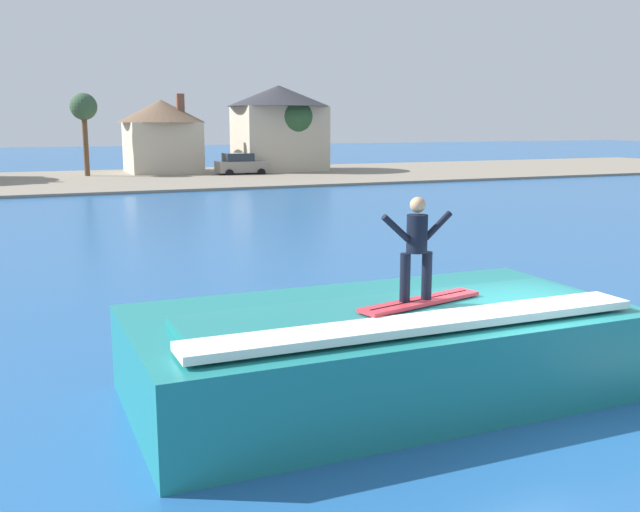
{
  "coord_description": "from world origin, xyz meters",
  "views": [
    {
      "loc": [
        -7.22,
        -8.73,
        4.31
      ],
      "look_at": [
        -1.95,
        3.6,
        1.83
      ],
      "focal_mm": 40.63,
      "sensor_mm": 36.0,
      "label": 1
    }
  ],
  "objects_px": {
    "wave_crest": "(381,349)",
    "tree_tall_bare": "(84,110)",
    "surfboard": "(421,302)",
    "house_small_cottage": "(162,133)",
    "car_far_shore": "(241,164)",
    "surfer": "(417,243)",
    "house_gabled_white": "(279,123)",
    "tree_short_bushy": "(293,117)"
  },
  "relations": [
    {
      "from": "house_gabled_white",
      "to": "house_small_cottage",
      "type": "relative_size",
      "value": 1.22
    },
    {
      "from": "house_small_cottage",
      "to": "tree_short_bushy",
      "type": "relative_size",
      "value": 1.11
    },
    {
      "from": "car_far_shore",
      "to": "tree_tall_bare",
      "type": "height_order",
      "value": "tree_tall_bare"
    },
    {
      "from": "house_gabled_white",
      "to": "tree_tall_bare",
      "type": "relative_size",
      "value": 1.36
    },
    {
      "from": "surfer",
      "to": "house_small_cottage",
      "type": "height_order",
      "value": "house_small_cottage"
    },
    {
      "from": "surfboard",
      "to": "car_far_shore",
      "type": "distance_m",
      "value": 48.8
    },
    {
      "from": "house_small_cottage",
      "to": "car_far_shore",
      "type": "bearing_deg",
      "value": -40.69
    },
    {
      "from": "car_far_shore",
      "to": "house_small_cottage",
      "type": "xyz_separation_m",
      "value": [
        -5.38,
        4.63,
        2.46
      ]
    },
    {
      "from": "wave_crest",
      "to": "house_gabled_white",
      "type": "xyz_separation_m",
      "value": [
        16.4,
        49.89,
        3.5
      ]
    },
    {
      "from": "wave_crest",
      "to": "surfboard",
      "type": "xyz_separation_m",
      "value": [
        0.43,
        -0.45,
        0.85
      ]
    },
    {
      "from": "surfer",
      "to": "car_far_shore",
      "type": "bearing_deg",
      "value": 76.16
    },
    {
      "from": "surfboard",
      "to": "house_gabled_white",
      "type": "relative_size",
      "value": 0.26
    },
    {
      "from": "surfboard",
      "to": "tree_tall_bare",
      "type": "distance_m",
      "value": 50.19
    },
    {
      "from": "house_gabled_white",
      "to": "tree_tall_bare",
      "type": "bearing_deg",
      "value": -178.98
    },
    {
      "from": "house_gabled_white",
      "to": "tree_tall_bare",
      "type": "xyz_separation_m",
      "value": [
        -16.09,
        -0.29,
        1.02
      ]
    },
    {
      "from": "surfboard",
      "to": "house_gabled_white",
      "type": "bearing_deg",
      "value": 72.39
    },
    {
      "from": "wave_crest",
      "to": "surfer",
      "type": "height_order",
      "value": "surfer"
    },
    {
      "from": "tree_tall_bare",
      "to": "tree_short_bushy",
      "type": "height_order",
      "value": "tree_short_bushy"
    },
    {
      "from": "house_small_cottage",
      "to": "wave_crest",
      "type": "bearing_deg",
      "value": -97.32
    },
    {
      "from": "surfboard",
      "to": "house_gabled_white",
      "type": "distance_m",
      "value": 52.88
    },
    {
      "from": "surfer",
      "to": "house_gabled_white",
      "type": "relative_size",
      "value": 0.18
    },
    {
      "from": "surfer",
      "to": "house_small_cottage",
      "type": "bearing_deg",
      "value": 83.1
    },
    {
      "from": "house_gabled_white",
      "to": "tree_tall_bare",
      "type": "height_order",
      "value": "house_gabled_white"
    },
    {
      "from": "wave_crest",
      "to": "surfboard",
      "type": "bearing_deg",
      "value": -46.79
    },
    {
      "from": "surfer",
      "to": "tree_short_bushy",
      "type": "height_order",
      "value": "tree_short_bushy"
    },
    {
      "from": "surfboard",
      "to": "tree_short_bushy",
      "type": "distance_m",
      "value": 51.61
    },
    {
      "from": "wave_crest",
      "to": "tree_tall_bare",
      "type": "distance_m",
      "value": 49.81
    },
    {
      "from": "house_gabled_white",
      "to": "house_small_cottage",
      "type": "bearing_deg",
      "value": 170.19
    },
    {
      "from": "wave_crest",
      "to": "tree_short_bushy",
      "type": "xyz_separation_m",
      "value": [
        17.1,
        48.28,
        4.03
      ]
    },
    {
      "from": "car_far_shore",
      "to": "tree_short_bushy",
      "type": "height_order",
      "value": "tree_short_bushy"
    },
    {
      "from": "surfboard",
      "to": "tree_tall_bare",
      "type": "height_order",
      "value": "tree_tall_bare"
    },
    {
      "from": "surfboard",
      "to": "tree_short_bushy",
      "type": "height_order",
      "value": "tree_short_bushy"
    },
    {
      "from": "surfboard",
      "to": "surfer",
      "type": "height_order",
      "value": "surfer"
    },
    {
      "from": "surfer",
      "to": "tree_tall_bare",
      "type": "xyz_separation_m",
      "value": [
        -0.02,
        50.06,
        2.75
      ]
    },
    {
      "from": "car_far_shore",
      "to": "house_small_cottage",
      "type": "distance_m",
      "value": 7.52
    },
    {
      "from": "surfer",
      "to": "tree_short_bushy",
      "type": "bearing_deg",
      "value": 71.01
    },
    {
      "from": "surfboard",
      "to": "wave_crest",
      "type": "bearing_deg",
      "value": 133.21
    },
    {
      "from": "car_far_shore",
      "to": "house_gabled_white",
      "type": "distance_m",
      "value": 6.22
    },
    {
      "from": "tree_tall_bare",
      "to": "tree_short_bushy",
      "type": "distance_m",
      "value": 16.85
    },
    {
      "from": "surfer",
      "to": "house_small_cottage",
      "type": "distance_m",
      "value": 52.42
    },
    {
      "from": "car_far_shore",
      "to": "surfer",
      "type": "bearing_deg",
      "value": -103.84
    },
    {
      "from": "surfboard",
      "to": "tree_tall_bare",
      "type": "bearing_deg",
      "value": 90.13
    }
  ]
}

